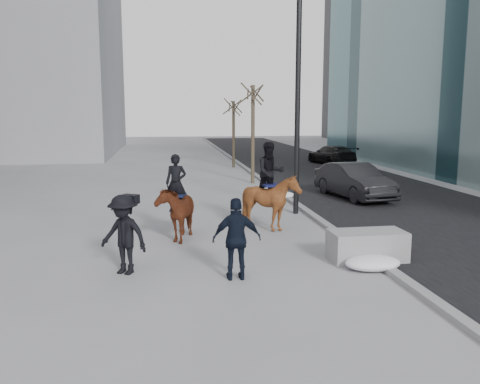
{
  "coord_description": "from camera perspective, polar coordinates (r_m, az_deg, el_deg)",
  "views": [
    {
      "loc": [
        -1.85,
        -11.42,
        3.54
      ],
      "look_at": [
        0.0,
        1.2,
        1.5
      ],
      "focal_mm": 38.0,
      "sensor_mm": 36.0,
      "label": 1
    }
  ],
  "objects": [
    {
      "name": "tree_far",
      "position": [
        32.05,
        -0.73,
        6.88
      ],
      "size": [
        1.2,
        1.2,
        4.61
      ],
      "primitive_type": null,
      "color": "#342A1F",
      "rests_on": "ground"
    },
    {
      "name": "car_near",
      "position": [
        21.27,
        12.69,
        1.24
      ],
      "size": [
        2.2,
        4.53,
        1.43
      ],
      "primitive_type": "imported",
      "rotation": [
        0.0,
        0.0,
        0.16
      ],
      "color": "black",
      "rests_on": "ground"
    },
    {
      "name": "snow_piles",
      "position": [
        15.93,
        8.47,
        -3.27
      ],
      "size": [
        1.27,
        10.2,
        0.32
      ],
      "color": "white",
      "rests_on": "ground"
    },
    {
      "name": "ground",
      "position": [
        12.1,
        0.83,
        -7.93
      ],
      "size": [
        120.0,
        120.0,
        0.0
      ],
      "primitive_type": "plane",
      "color": "gray",
      "rests_on": "ground"
    },
    {
      "name": "mounted_left",
      "position": [
        14.25,
        -7.13,
        -1.75
      ],
      "size": [
        1.24,
        1.97,
        2.36
      ],
      "color": "#4C1C0F",
      "rests_on": "ground"
    },
    {
      "name": "tree_near",
      "position": [
        25.01,
        1.46,
        7.06
      ],
      "size": [
        1.2,
        1.2,
        5.31
      ],
      "primitive_type": null,
      "color": "#3C3023",
      "rests_on": "ground"
    },
    {
      "name": "planter",
      "position": [
        12.56,
        14.08,
        -5.87
      ],
      "size": [
        1.8,
        0.92,
        0.71
      ],
      "primitive_type": "cube",
      "rotation": [
        0.0,
        0.0,
        0.02
      ],
      "color": "gray",
      "rests_on": "ground"
    },
    {
      "name": "camera_crew",
      "position": [
        11.37,
        -12.92,
        -4.65
      ],
      "size": [
        1.31,
        1.15,
        1.75
      ],
      "color": "black",
      "rests_on": "ground"
    },
    {
      "name": "road",
      "position": [
        23.45,
        13.94,
        0.15
      ],
      "size": [
        8.0,
        90.0,
        0.01
      ],
      "primitive_type": "cube",
      "color": "black",
      "rests_on": "ground"
    },
    {
      "name": "car_far",
      "position": [
        34.62,
        10.25,
        4.15
      ],
      "size": [
        2.5,
        4.64,
        1.28
      ],
      "primitive_type": "imported",
      "rotation": [
        0.0,
        0.0,
        3.31
      ],
      "color": "black",
      "rests_on": "ground"
    },
    {
      "name": "lamppost",
      "position": [
        17.3,
        6.79,
        13.85
      ],
      "size": [
        0.25,
        2.87,
        9.09
      ],
      "color": "black",
      "rests_on": "ground"
    },
    {
      "name": "curb",
      "position": [
        22.24,
        4.36,
        0.06
      ],
      "size": [
        0.25,
        90.0,
        0.12
      ],
      "primitive_type": "cube",
      "color": "gray",
      "rests_on": "ground"
    },
    {
      "name": "mounted_right",
      "position": [
        15.11,
        3.48,
        -0.39
      ],
      "size": [
        1.58,
        1.73,
        2.63
      ],
      "color": "#501F10",
      "rests_on": "ground"
    },
    {
      "name": "feeder",
      "position": [
        10.72,
        -0.37,
        -5.3
      ],
      "size": [
        1.04,
        0.88,
        1.75
      ],
      "color": "black",
      "rests_on": "ground"
    }
  ]
}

